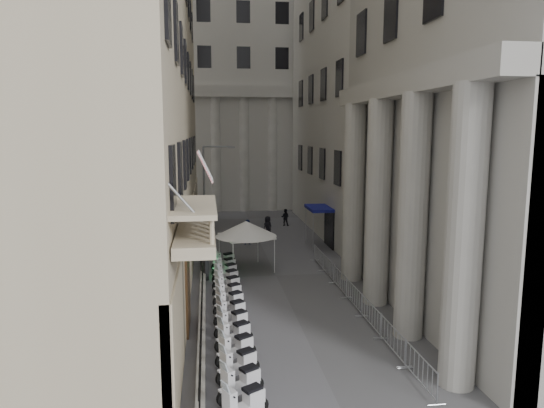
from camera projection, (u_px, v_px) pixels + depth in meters
The scene contains 29 objects.
far_building at pixel (240, 73), 54.79m from camera, with size 22.00×10.00×30.00m, color beige.
iron_fence at pixel (203, 285), 27.04m from camera, with size 0.30×28.00×1.40m, color black, non-canonical shape.
blue_awning at pixel (318, 247), 35.99m from camera, with size 1.60×3.00×3.00m, color navy, non-canonical shape.
scooter_1 at pixel (241, 399), 15.48m from camera, with size 0.56×1.40×1.50m, color silver, non-canonical shape.
scooter_2 at pixel (239, 380), 16.70m from camera, with size 0.56×1.40×1.50m, color silver, non-canonical shape.
scooter_3 at pixel (237, 363), 17.91m from camera, with size 0.56×1.40×1.50m, color silver, non-canonical shape.
scooter_4 at pixel (235, 348), 19.12m from camera, with size 0.56×1.40×1.50m, color silver, non-canonical shape.
scooter_5 at pixel (233, 335), 20.34m from camera, with size 0.56×1.40×1.50m, color silver, non-canonical shape.
scooter_6 at pixel (231, 324), 21.55m from camera, with size 0.56×1.40×1.50m, color silver, non-canonical shape.
scooter_7 at pixel (230, 314), 22.76m from camera, with size 0.56×1.40×1.50m, color silver, non-canonical shape.
scooter_8 at pixel (229, 304), 23.97m from camera, with size 0.56×1.40×1.50m, color silver, non-canonical shape.
scooter_9 at pixel (228, 296), 25.19m from camera, with size 0.56×1.40×1.50m, color silver, non-canonical shape.
scooter_10 at pixel (227, 289), 26.40m from camera, with size 0.56×1.40×1.50m, color silver, non-canonical shape.
scooter_11 at pixel (226, 282), 27.61m from camera, with size 0.56×1.40×1.50m, color silver, non-canonical shape.
scooter_12 at pixel (225, 275), 28.83m from camera, with size 0.56×1.40×1.50m, color silver, non-canonical shape.
scooter_13 at pixel (224, 269), 30.04m from camera, with size 0.56×1.40×1.50m, color silver, non-canonical shape.
barrier_0 at pixel (420, 386), 16.30m from camera, with size 0.60×2.40×1.10m, color #A9ACB1, non-canonical shape.
barrier_1 at pixel (392, 353), 18.75m from camera, with size 0.60×2.40×1.10m, color #A9ACB1, non-canonical shape.
barrier_2 at pixel (370, 327), 21.20m from camera, with size 0.60×2.40×1.10m, color #A9ACB1, non-canonical shape.
barrier_3 at pixel (353, 307), 23.65m from camera, with size 0.60×2.40×1.10m, color #A9ACB1, non-canonical shape.
barrier_4 at pixel (340, 290), 26.10m from camera, with size 0.60×2.40×1.10m, color #A9ACB1, non-canonical shape.
barrier_5 at pixel (328, 277), 28.55m from camera, with size 0.60×2.40×1.10m, color #A9ACB1, non-canonical shape.
barrier_6 at pixel (319, 265), 31.00m from camera, with size 0.60×2.40×1.10m, color #A9ACB1, non-canonical shape.
security_tent at pixel (253, 230), 29.40m from camera, with size 3.76×3.76×3.06m.
street_lamp at pixel (208, 187), 36.18m from camera, with size 2.40×0.69×7.44m.
info_kiosk at pixel (205, 265), 28.04m from camera, with size 0.48×0.80×1.62m.
pedestrian_a at pixel (247, 232), 36.62m from camera, with size 0.70×0.46×1.92m, color black.
pedestrian_b at pixel (285, 217), 43.94m from camera, with size 0.75×0.58×1.54m, color black.
pedestrian_c at pixel (268, 227), 39.14m from camera, with size 0.84×0.55×1.72m, color black.
Camera 1 is at (-3.95, -8.35, 8.48)m, focal length 32.00 mm.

